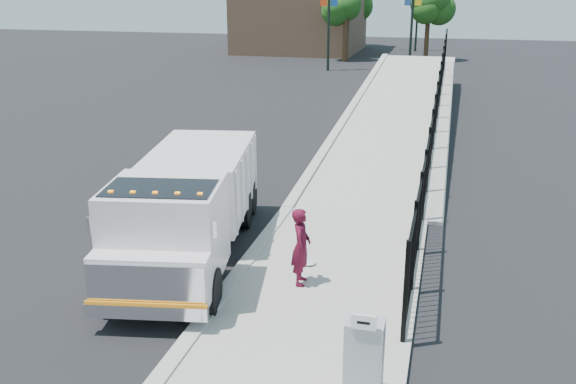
# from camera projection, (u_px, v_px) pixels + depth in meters

# --- Properties ---
(ground) EXTENTS (120.00, 120.00, 0.00)m
(ground) POSITION_uv_depth(u_px,v_px,m) (241.00, 275.00, 13.58)
(ground) COLOR black
(ground) RESTS_ON ground
(sidewalk) EXTENTS (3.55, 12.00, 0.12)m
(sidewalk) POSITION_uv_depth(u_px,v_px,m) (309.00, 332.00, 11.27)
(sidewalk) COLOR #9E998E
(sidewalk) RESTS_ON ground
(curb) EXTENTS (0.30, 12.00, 0.16)m
(curb) POSITION_uv_depth(u_px,v_px,m) (206.00, 317.00, 11.71)
(curb) COLOR #ADAAA3
(curb) RESTS_ON ground
(ramp) EXTENTS (3.95, 24.06, 3.19)m
(ramp) POSITION_uv_depth(u_px,v_px,m) (403.00, 124.00, 27.79)
(ramp) COLOR #9E998E
(ramp) RESTS_ON ground
(iron_fence) EXTENTS (0.10, 28.00, 1.80)m
(iron_fence) POSITION_uv_depth(u_px,v_px,m) (435.00, 124.00, 23.50)
(iron_fence) COLOR black
(iron_fence) RESTS_ON ground
(truck) EXTENTS (3.32, 7.13, 2.35)m
(truck) POSITION_uv_depth(u_px,v_px,m) (187.00, 204.00, 13.91)
(truck) COLOR black
(truck) RESTS_ON ground
(worker) EXTENTS (0.44, 0.62, 1.59)m
(worker) POSITION_uv_depth(u_px,v_px,m) (301.00, 247.00, 12.71)
(worker) COLOR #520C20
(worker) RESTS_ON sidewalk
(utility_cabinet) EXTENTS (0.55, 0.40, 1.25)m
(utility_cabinet) POSITION_uv_depth(u_px,v_px,m) (364.00, 360.00, 9.23)
(utility_cabinet) COLOR gray
(utility_cabinet) RESTS_ON sidewalk
(arrow_sign) EXTENTS (0.35, 0.04, 0.22)m
(arrow_sign) POSITION_uv_depth(u_px,v_px,m) (364.00, 322.00, 8.80)
(arrow_sign) COLOR white
(arrow_sign) RESTS_ON utility_cabinet
(debris) EXTENTS (0.32, 0.32, 0.08)m
(debris) POSITION_uv_depth(u_px,v_px,m) (309.00, 262.00, 13.80)
(debris) COLOR silver
(debris) RESTS_ON sidewalk
(light_pole_0) EXTENTS (3.77, 0.22, 8.00)m
(light_pole_0) POSITION_uv_depth(u_px,v_px,m) (333.00, 4.00, 42.55)
(light_pole_0) COLOR black
(light_pole_0) RESTS_ON ground
(light_pole_1) EXTENTS (3.78, 0.22, 8.00)m
(light_pole_1) POSITION_uv_depth(u_px,v_px,m) (408.00, 4.00, 43.88)
(light_pole_1) COLOR black
(light_pole_1) RESTS_ON ground
(light_pole_2) EXTENTS (3.77, 0.22, 8.00)m
(light_pole_2) POSITION_uv_depth(u_px,v_px,m) (351.00, 0.00, 50.64)
(light_pole_2) COLOR black
(light_pole_2) RESTS_ON ground
(tree_0) EXTENTS (2.42, 2.42, 5.21)m
(tree_0) POSITION_uv_depth(u_px,v_px,m) (346.00, 8.00, 47.60)
(tree_0) COLOR #382314
(tree_0) RESTS_ON ground
(tree_1) EXTENTS (2.21, 2.21, 5.11)m
(tree_1) POSITION_uv_depth(u_px,v_px,m) (429.00, 8.00, 48.07)
(tree_1) COLOR #382314
(tree_1) RESTS_ON ground
(tree_2) EXTENTS (3.13, 3.13, 5.56)m
(tree_2) POSITION_uv_depth(u_px,v_px,m) (356.00, 2.00, 58.54)
(tree_2) COLOR #382314
(tree_2) RESTS_ON ground
(building) EXTENTS (10.00, 10.00, 8.00)m
(building) POSITION_uv_depth(u_px,v_px,m) (301.00, 3.00, 54.89)
(building) COLOR #8C664C
(building) RESTS_ON ground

